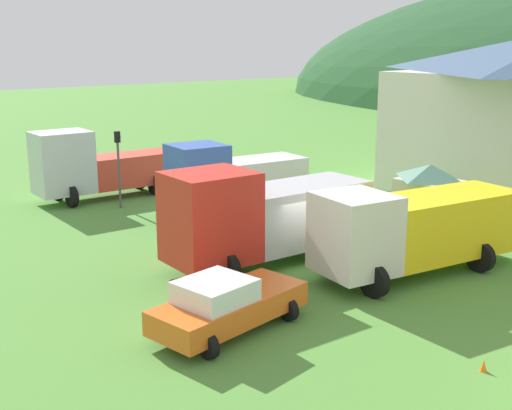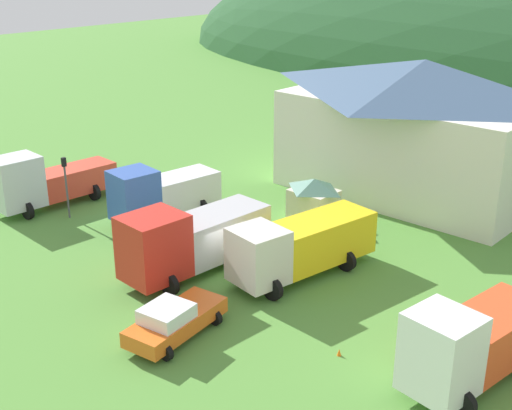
{
  "view_description": "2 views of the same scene",
  "coord_description": "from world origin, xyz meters",
  "px_view_note": "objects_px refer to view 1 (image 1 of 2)",
  "views": [
    {
      "loc": [
        16.8,
        -16.25,
        8.05
      ],
      "look_at": [
        -3.01,
        0.08,
        1.72
      ],
      "focal_mm": 46.47,
      "sensor_mm": 36.0,
      "label": 1
    },
    {
      "loc": [
        21.95,
        -21.83,
        15.6
      ],
      "look_at": [
        -1.45,
        4.02,
        2.16
      ],
      "focal_mm": 47.41,
      "sensor_mm": 36.0,
      "label": 2
    }
  ],
  "objects_px": {
    "crane_truck_red": "(261,215)",
    "traffic_cone_near_pickup": "(476,266)",
    "play_shed_cream": "(429,193)",
    "service_pickup_orange": "(226,304)",
    "traffic_light_west": "(119,161)",
    "tow_truck_silver": "(97,165)",
    "flatbed_truck_yellow": "(413,227)",
    "traffic_cone_mid_row": "(483,371)",
    "box_truck_blue": "(231,178)"
  },
  "relations": [
    {
      "from": "crane_truck_red",
      "to": "flatbed_truck_yellow",
      "type": "height_order",
      "value": "crane_truck_red"
    },
    {
      "from": "box_truck_blue",
      "to": "traffic_light_west",
      "type": "height_order",
      "value": "traffic_light_west"
    },
    {
      "from": "tow_truck_silver",
      "to": "flatbed_truck_yellow",
      "type": "relative_size",
      "value": 0.95
    },
    {
      "from": "tow_truck_silver",
      "to": "service_pickup_orange",
      "type": "bearing_deg",
      "value": 77.95
    },
    {
      "from": "traffic_light_west",
      "to": "traffic_cone_mid_row",
      "type": "bearing_deg",
      "value": -3.06
    },
    {
      "from": "service_pickup_orange",
      "to": "traffic_cone_near_pickup",
      "type": "xyz_separation_m",
      "value": [
        1.31,
        10.56,
        -0.83
      ]
    },
    {
      "from": "crane_truck_red",
      "to": "traffic_cone_mid_row",
      "type": "xyz_separation_m",
      "value": [
        9.95,
        -1.0,
        -1.9
      ]
    },
    {
      "from": "play_shed_cream",
      "to": "service_pickup_orange",
      "type": "distance_m",
      "value": 14.66
    },
    {
      "from": "tow_truck_silver",
      "to": "traffic_light_west",
      "type": "height_order",
      "value": "traffic_light_west"
    },
    {
      "from": "service_pickup_orange",
      "to": "traffic_light_west",
      "type": "xyz_separation_m",
      "value": [
        -14.98,
        4.67,
        1.55
      ]
    },
    {
      "from": "tow_truck_silver",
      "to": "flatbed_truck_yellow",
      "type": "xyz_separation_m",
      "value": [
        17.83,
        3.28,
        -0.06
      ]
    },
    {
      "from": "box_truck_blue",
      "to": "service_pickup_orange",
      "type": "relative_size",
      "value": 1.39
    },
    {
      "from": "play_shed_cream",
      "to": "traffic_cone_mid_row",
      "type": "xyz_separation_m",
      "value": [
        9.55,
        -10.67,
        -1.4
      ]
    },
    {
      "from": "box_truck_blue",
      "to": "crane_truck_red",
      "type": "relative_size",
      "value": 0.84
    },
    {
      "from": "play_shed_cream",
      "to": "flatbed_truck_yellow",
      "type": "relative_size",
      "value": 0.33
    },
    {
      "from": "play_shed_cream",
      "to": "box_truck_blue",
      "type": "xyz_separation_m",
      "value": [
        -6.91,
        -6.08,
        0.38
      ]
    },
    {
      "from": "flatbed_truck_yellow",
      "to": "play_shed_cream",
      "type": "bearing_deg",
      "value": -138.91
    },
    {
      "from": "tow_truck_silver",
      "to": "service_pickup_orange",
      "type": "relative_size",
      "value": 1.57
    },
    {
      "from": "box_truck_blue",
      "to": "crane_truck_red",
      "type": "distance_m",
      "value": 7.44
    },
    {
      "from": "service_pickup_orange",
      "to": "tow_truck_silver",
      "type": "bearing_deg",
      "value": -113.39
    },
    {
      "from": "play_shed_cream",
      "to": "traffic_cone_near_pickup",
      "type": "height_order",
      "value": "play_shed_cream"
    },
    {
      "from": "tow_truck_silver",
      "to": "service_pickup_orange",
      "type": "xyz_separation_m",
      "value": [
        17.52,
        -4.72,
        -0.96
      ]
    },
    {
      "from": "play_shed_cream",
      "to": "crane_truck_red",
      "type": "height_order",
      "value": "crane_truck_red"
    },
    {
      "from": "flatbed_truck_yellow",
      "to": "traffic_cone_mid_row",
      "type": "bearing_deg",
      "value": 61.24
    },
    {
      "from": "play_shed_cream",
      "to": "crane_truck_red",
      "type": "bearing_deg",
      "value": -92.34
    },
    {
      "from": "traffic_light_west",
      "to": "play_shed_cream",
      "type": "bearing_deg",
      "value": 39.85
    },
    {
      "from": "traffic_cone_mid_row",
      "to": "crane_truck_red",
      "type": "bearing_deg",
      "value": 174.25
    },
    {
      "from": "box_truck_blue",
      "to": "traffic_cone_mid_row",
      "type": "relative_size",
      "value": 11.37
    },
    {
      "from": "box_truck_blue",
      "to": "traffic_cone_mid_row",
      "type": "distance_m",
      "value": 17.18
    },
    {
      "from": "box_truck_blue",
      "to": "crane_truck_red",
      "type": "height_order",
      "value": "crane_truck_red"
    },
    {
      "from": "box_truck_blue",
      "to": "traffic_cone_mid_row",
      "type": "xyz_separation_m",
      "value": [
        16.46,
        -4.59,
        -1.78
      ]
    },
    {
      "from": "traffic_light_west",
      "to": "traffic_cone_mid_row",
      "type": "xyz_separation_m",
      "value": [
        20.99,
        -1.12,
        -2.37
      ]
    },
    {
      "from": "flatbed_truck_yellow",
      "to": "traffic_cone_near_pickup",
      "type": "distance_m",
      "value": 3.24
    },
    {
      "from": "play_shed_cream",
      "to": "service_pickup_orange",
      "type": "relative_size",
      "value": 0.55
    },
    {
      "from": "box_truck_blue",
      "to": "tow_truck_silver",
      "type": "bearing_deg",
      "value": -57.33
    },
    {
      "from": "box_truck_blue",
      "to": "traffic_cone_near_pickup",
      "type": "distance_m",
      "value": 12.14
    },
    {
      "from": "service_pickup_orange",
      "to": "traffic_light_west",
      "type": "height_order",
      "value": "traffic_light_west"
    },
    {
      "from": "play_shed_cream",
      "to": "flatbed_truck_yellow",
      "type": "distance_m",
      "value": 7.33
    },
    {
      "from": "traffic_cone_near_pickup",
      "to": "traffic_cone_mid_row",
      "type": "distance_m",
      "value": 8.44
    },
    {
      "from": "play_shed_cream",
      "to": "traffic_light_west",
      "type": "bearing_deg",
      "value": -140.15
    },
    {
      "from": "service_pickup_orange",
      "to": "traffic_cone_near_pickup",
      "type": "relative_size",
      "value": 8.14
    },
    {
      "from": "crane_truck_red",
      "to": "traffic_cone_near_pickup",
      "type": "bearing_deg",
      "value": 142.16
    },
    {
      "from": "play_shed_cream",
      "to": "service_pickup_orange",
      "type": "bearing_deg",
      "value": -75.99
    },
    {
      "from": "traffic_light_west",
      "to": "traffic_cone_near_pickup",
      "type": "bearing_deg",
      "value": 19.87
    },
    {
      "from": "box_truck_blue",
      "to": "flatbed_truck_yellow",
      "type": "distance_m",
      "value": 10.77
    },
    {
      "from": "flatbed_truck_yellow",
      "to": "service_pickup_orange",
      "type": "bearing_deg",
      "value": 6.99
    },
    {
      "from": "play_shed_cream",
      "to": "box_truck_blue",
      "type": "relative_size",
      "value": 0.4
    },
    {
      "from": "play_shed_cream",
      "to": "traffic_cone_near_pickup",
      "type": "distance_m",
      "value": 6.23
    },
    {
      "from": "box_truck_blue",
      "to": "play_shed_cream",
      "type": "bearing_deg",
      "value": 138.21
    },
    {
      "from": "tow_truck_silver",
      "to": "play_shed_cream",
      "type": "bearing_deg",
      "value": 127.23
    }
  ]
}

